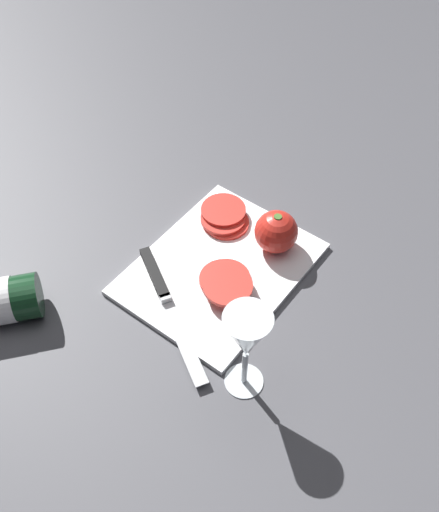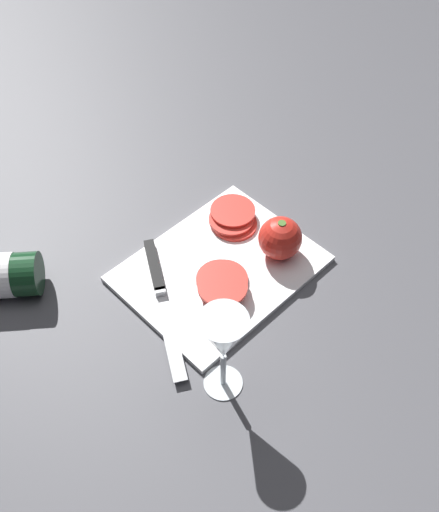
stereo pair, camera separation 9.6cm
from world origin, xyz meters
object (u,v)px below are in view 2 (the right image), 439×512
Objects in this scene: knife at (158,281)px; tomato_slice_stack_near at (233,218)px; wine_glass at (224,341)px; tomato_slice_stack_far at (222,282)px; whole_tomato at (280,238)px.

tomato_slice_stack_near is (-0.20, -0.01, 0.00)m from knife.
wine_glass reaches higher than tomato_slice_stack_far.
whole_tomato is 0.13m from tomato_slice_stack_far.
whole_tomato is at bearing -156.05° from wine_glass.
tomato_slice_stack_near is (0.00, -0.11, -0.03)m from whole_tomato.
knife is (-0.05, -0.21, -0.11)m from wine_glass.
knife is 2.53× the size of tomato_slice_stack_near.
tomato_slice_stack_far is (0.12, 0.10, 0.00)m from tomato_slice_stack_near.
wine_glass is 0.24m from knife.
wine_glass is 0.69× the size of knife.
whole_tomato is 0.23m from knife.
tomato_slice_stack_far is at bearing -134.27° from wine_glass.
whole_tomato is at bearing 93.73° from knife.
wine_glass is at bearing 23.95° from whole_tomato.
whole_tomato reaches higher than tomato_slice_stack_near.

